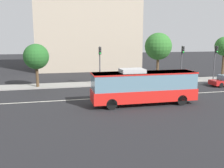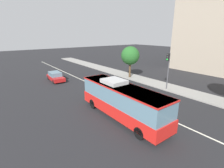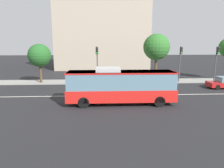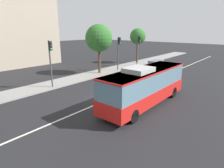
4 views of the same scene
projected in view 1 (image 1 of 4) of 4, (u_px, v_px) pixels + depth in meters
name	position (u px, v px, depth m)	size (l,w,h in m)	color
ground_plane	(126.00, 97.00, 26.83)	(160.00, 160.00, 0.00)	black
sidewalk_kerb	(109.00, 83.00, 34.63)	(80.00, 3.27, 0.14)	gray
lane_centre_line	(126.00, 97.00, 26.83)	(76.00, 0.16, 0.01)	silver
transit_bus	(144.00, 86.00, 23.57)	(10.02, 2.59, 3.46)	red
traffic_light_near_corner	(182.00, 57.00, 35.18)	(0.33, 0.62, 5.20)	#47474C
traffic_light_mid_block	(215.00, 57.00, 36.09)	(0.34, 0.62, 5.20)	#47474C
traffic_light_far_corner	(100.00, 59.00, 32.50)	(0.34, 0.62, 5.20)	#47474C
street_tree_kerbside_left	(36.00, 57.00, 31.16)	(3.18, 3.18, 5.58)	#4C3823
street_tree_kerbside_centre	(158.00, 47.00, 35.18)	(3.82, 3.82, 7.02)	#4C3823
street_tree_kerbside_right	(224.00, 47.00, 38.40)	(2.95, 2.95, 6.50)	#4C3823
office_block_background	(86.00, 27.00, 51.94)	(20.35, 15.06, 17.00)	tan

